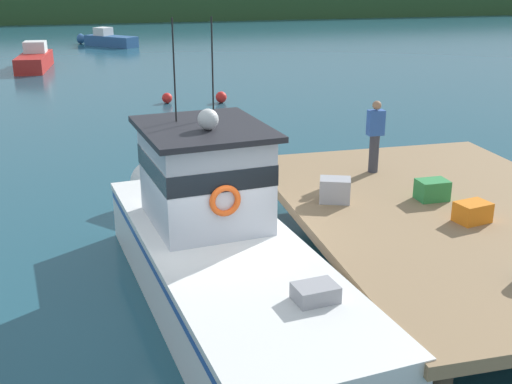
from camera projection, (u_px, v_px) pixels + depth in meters
name	position (u px, v px, depth m)	size (l,w,h in m)	color
ground_plane	(211.00, 296.00, 11.65)	(200.00, 200.00, 0.00)	#1E4C5B
dock	(456.00, 217.00, 12.40)	(6.00, 9.00, 1.20)	#4C3D2D
main_fishing_boat	(217.00, 245.00, 11.33)	(3.53, 9.95, 4.80)	white
crate_stack_near_edge	(335.00, 190.00, 12.76)	(0.60, 0.44, 0.48)	#9E9EA3
crate_stack_mid_dock	(432.00, 190.00, 12.87)	(0.60, 0.44, 0.41)	#2D8442
crate_single_by_cleat	(473.00, 212.00, 11.77)	(0.60, 0.44, 0.37)	orange
deckhand_by_the_boat	(375.00, 135.00, 14.38)	(0.36, 0.22, 1.63)	#383842
moored_boat_outer_mooring	(35.00, 59.00, 36.86)	(1.86, 5.88, 1.48)	red
moored_boat_mid_harbor	(107.00, 40.00, 46.91)	(4.34, 4.34, 1.30)	#285184
mooring_buoy_spare_mooring	(221.00, 97.00, 27.78)	(0.48, 0.48, 0.48)	red
mooring_buoy_outer	(167.00, 98.00, 27.71)	(0.44, 0.44, 0.44)	red
far_shoreline	(105.00, 9.00, 67.94)	(120.00, 8.00, 2.40)	#284723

